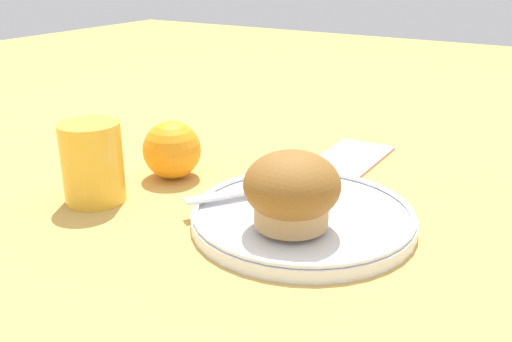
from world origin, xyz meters
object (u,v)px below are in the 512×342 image
butter_knife (257,189)px  orange_fruit (172,150)px  muffin (292,191)px  juice_glass (92,162)px

butter_knife → orange_fruit: 0.15m
orange_fruit → muffin: bearing=-109.6°
butter_knife → juice_glass: 0.20m
muffin → orange_fruit: bearing=70.4°
butter_knife → orange_fruit: orange_fruit is taller
muffin → butter_knife: 0.10m
butter_knife → orange_fruit: size_ratio=1.99×
muffin → juice_glass: 0.25m
muffin → orange_fruit: (0.08, 0.22, -0.02)m
muffin → butter_knife: muffin is taller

